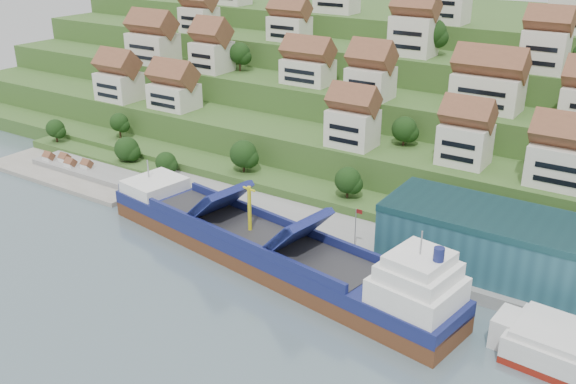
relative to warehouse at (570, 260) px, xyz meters
The scene contains 10 objects.
ground 55.18m from the warehouse, 161.90° to the right, with size 300.00×300.00×0.00m, color slate.
quay 32.64m from the warehouse, behind, with size 180.00×14.00×2.20m, color gray.
pebble_beach 110.32m from the warehouse, behind, with size 45.00×20.00×1.00m, color gray.
hillside 101.03m from the warehouse, 121.00° to the left, with size 260.00×128.00×31.00m.
hillside_village 69.80m from the warehouse, 138.16° to the left, with size 155.16×62.51×29.67m.
hillside_trees 67.35m from the warehouse, 155.60° to the left, with size 144.16×62.03×31.46m.
warehouse is the anchor object (origin of this frame).
flagpole 34.60m from the warehouse, 168.33° to the right, with size 1.28×0.16×8.00m.
beach_huts 112.29m from the warehouse, behind, with size 14.40×3.70×2.20m.
cargo_ship 47.74m from the warehouse, 159.19° to the right, with size 74.83×22.63×16.35m.
Camera 1 is at (63.63, -80.51, 56.03)m, focal length 40.00 mm.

